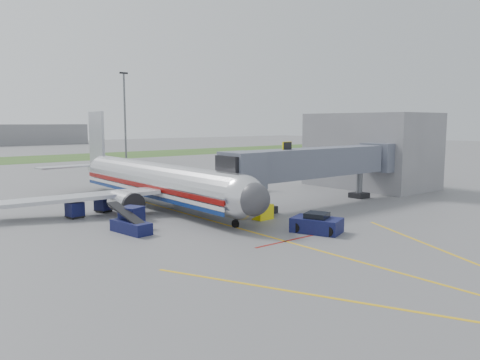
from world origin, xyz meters
TOP-DOWN VIEW (x-y plane):
  - ground at (0.00, 0.00)m, footprint 400.00×400.00m
  - apron_markings at (0.00, -7.40)m, footprint 21.52×50.00m
  - airliner at (0.00, 15.25)m, footprint 32.10×35.67m
  - jet_bridge at (12.86, 5.00)m, footprint 25.30×4.00m
  - terminal at (30.00, 10.00)m, footprint 10.00×16.00m
  - light_mast_right at (25.00, 75.00)m, footprint 2.00×0.44m
  - pushback_tug at (4.00, -3.50)m, footprint 3.60×4.43m
  - baggage_cart_a at (-9.08, 14.47)m, footprint 1.59×1.59m
  - baggage_cart_b at (-6.88, 7.31)m, footprint 2.22×2.22m
  - baggage_cart_c at (-5.79, 15.68)m, footprint 1.77×1.77m
  - belt_loader at (-7.72, 5.80)m, footprint 2.06×4.71m
  - ground_power_cart at (4.00, 3.00)m, footprint 1.78×1.23m
  - ramp_worker at (-8.60, 16.15)m, footprint 0.62×0.67m

SIDE VIEW (x-z plane):
  - ground at x=0.00m, z-range 0.00..0.00m
  - apron_markings at x=0.00m, z-range 0.00..0.01m
  - belt_loader at x=-7.72m, z-range -0.56..1.67m
  - pushback_tug at x=4.00m, z-range -0.13..1.47m
  - ground_power_cart at x=4.00m, z-range -0.01..1.37m
  - baggage_cart_a at x=-9.08m, z-range 0.01..1.48m
  - baggage_cart_c at x=-5.79m, z-range 0.01..1.49m
  - ramp_worker at x=-8.60m, z-range 0.00..1.53m
  - baggage_cart_b at x=-6.88m, z-range 0.02..1.82m
  - airliner at x=0.00m, z-range -2.48..7.77m
  - jet_bridge at x=12.86m, z-range 1.02..7.92m
  - terminal at x=30.00m, z-range 0.00..10.00m
  - light_mast_right at x=25.00m, z-range 0.58..20.98m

